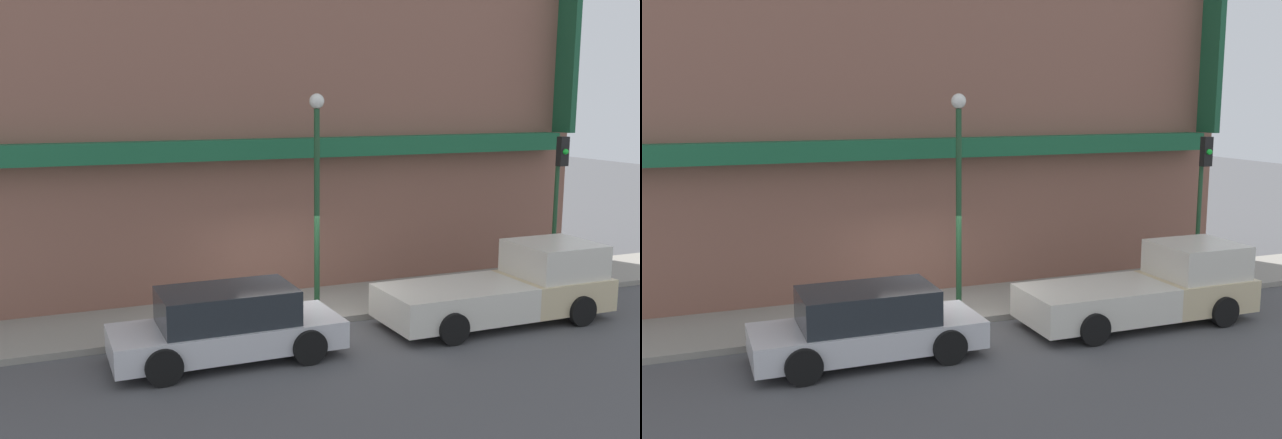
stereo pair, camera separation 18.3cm
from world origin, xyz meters
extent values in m
plane|color=#4C4C4F|center=(0.00, 0.00, 0.00)|extent=(80.00, 80.00, 0.00)
cube|color=gray|center=(0.00, 1.39, 0.07)|extent=(36.00, 2.78, 0.15)
cube|color=brown|center=(0.00, 4.28, 5.44)|extent=(19.80, 3.00, 10.88)
cube|color=#195B38|center=(0.00, 2.48, 4.03)|extent=(18.22, 0.60, 0.50)
cube|color=#195133|center=(9.40, 2.38, 6.82)|extent=(0.20, 0.80, 5.08)
cube|color=beige|center=(6.16, -1.30, 0.62)|extent=(2.28, 1.98, 0.77)
cube|color=silver|center=(6.16, -1.30, 1.41)|extent=(1.94, 1.82, 0.82)
cube|color=silver|center=(3.30, -1.30, 0.62)|extent=(3.42, 1.98, 0.77)
cylinder|color=black|center=(6.21, -0.31, 0.36)|extent=(0.72, 0.22, 0.72)
cylinder|color=black|center=(6.21, -2.29, 0.36)|extent=(0.72, 0.22, 0.72)
cylinder|color=black|center=(2.68, -0.31, 0.36)|extent=(0.72, 0.22, 0.72)
cylinder|color=black|center=(2.68, -2.29, 0.36)|extent=(0.72, 0.22, 0.72)
cube|color=silver|center=(-2.10, -1.30, 0.50)|extent=(4.70, 1.77, 0.56)
cube|color=#23282D|center=(-2.10, -1.30, 1.14)|extent=(2.73, 1.59, 0.72)
cylinder|color=black|center=(-0.64, -0.41, 0.36)|extent=(0.72, 0.22, 0.72)
cylinder|color=black|center=(-0.64, -2.18, 0.36)|extent=(0.72, 0.22, 0.72)
cylinder|color=black|center=(-3.56, -0.41, 0.36)|extent=(0.72, 0.22, 0.72)
cylinder|color=black|center=(-3.56, -2.18, 0.36)|extent=(0.72, 0.22, 0.72)
cylinder|color=red|center=(-1.29, 0.64, 0.41)|extent=(0.20, 0.20, 0.53)
sphere|color=red|center=(-1.29, 0.64, 0.75)|extent=(0.19, 0.19, 0.19)
cylinder|color=#1E4728|center=(0.74, 0.86, 2.61)|extent=(0.14, 0.14, 4.91)
sphere|color=silver|center=(0.74, 0.86, 5.24)|extent=(0.36, 0.36, 0.36)
cylinder|color=#1E4728|center=(7.87, 0.74, 2.21)|extent=(0.12, 0.12, 4.13)
cube|color=black|center=(7.87, 0.58, 3.87)|extent=(0.28, 0.20, 0.80)
sphere|color=green|center=(7.87, 0.46, 3.87)|extent=(0.16, 0.16, 0.16)
camera|label=1|loc=(-5.60, -14.97, 5.33)|focal=40.00mm
camera|label=2|loc=(-5.43, -15.04, 5.33)|focal=40.00mm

